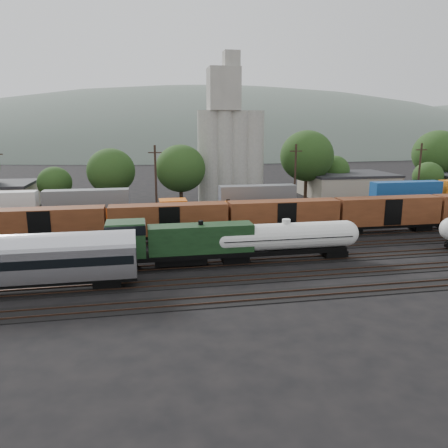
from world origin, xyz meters
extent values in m
plane|color=black|center=(0.00, 0.00, 0.00)|extent=(600.00, 600.00, 0.00)
cube|color=black|center=(0.00, -15.00, 0.04)|extent=(180.00, 3.20, 0.08)
cube|color=#382319|center=(0.00, -15.72, 0.12)|extent=(180.00, 0.08, 0.16)
cube|color=#382319|center=(0.00, -14.28, 0.12)|extent=(180.00, 0.08, 0.16)
cube|color=black|center=(0.00, -10.00, 0.04)|extent=(180.00, 3.20, 0.08)
cube|color=#382319|center=(0.00, -10.72, 0.12)|extent=(180.00, 0.08, 0.16)
cube|color=#382319|center=(0.00, -9.28, 0.12)|extent=(180.00, 0.08, 0.16)
cube|color=black|center=(0.00, -5.00, 0.04)|extent=(180.00, 3.20, 0.08)
cube|color=#382319|center=(0.00, -5.72, 0.12)|extent=(180.00, 0.08, 0.16)
cube|color=#382319|center=(0.00, -4.28, 0.12)|extent=(180.00, 0.08, 0.16)
cube|color=black|center=(0.00, 0.00, 0.04)|extent=(180.00, 3.20, 0.08)
cube|color=#382319|center=(0.00, -0.72, 0.12)|extent=(180.00, 0.08, 0.16)
cube|color=#382319|center=(0.00, 0.72, 0.12)|extent=(180.00, 0.08, 0.16)
cube|color=black|center=(0.00, 5.00, 0.04)|extent=(180.00, 3.20, 0.08)
cube|color=#382319|center=(0.00, 4.28, 0.12)|extent=(180.00, 0.08, 0.16)
cube|color=#382319|center=(0.00, 5.72, 0.12)|extent=(180.00, 0.08, 0.16)
cube|color=black|center=(0.00, 10.00, 0.04)|extent=(180.00, 3.20, 0.08)
cube|color=#382319|center=(0.00, 9.28, 0.12)|extent=(180.00, 0.08, 0.16)
cube|color=#382319|center=(0.00, 10.72, 0.12)|extent=(180.00, 0.08, 0.16)
cube|color=black|center=(0.00, 15.00, 0.04)|extent=(180.00, 3.20, 0.08)
cube|color=#382319|center=(0.00, 14.28, 0.12)|extent=(180.00, 0.08, 0.16)
cube|color=#382319|center=(0.00, 15.72, 0.12)|extent=(180.00, 0.08, 0.16)
cube|color=black|center=(-10.58, -5.00, 1.41)|extent=(18.73, 3.20, 0.44)
cube|color=black|center=(-10.58, -5.00, 0.92)|extent=(5.51, 2.42, 0.88)
cube|color=#153217|center=(-8.33, -5.00, 3.12)|extent=(11.24, 2.64, 2.97)
cube|color=#153217|center=(-16.20, -5.00, 3.45)|extent=(3.97, 3.20, 3.64)
cube|color=black|center=(-16.20, -5.00, 4.61)|extent=(4.08, 3.31, 0.99)
cube|color=#153217|center=(-18.82, -5.00, 2.62)|extent=(1.76, 2.64, 1.98)
cylinder|color=black|center=(-8.33, -5.00, 4.77)|extent=(0.55, 0.55, 0.55)
cube|color=black|center=(-16.57, -5.00, 0.70)|extent=(2.86, 2.20, 0.77)
cube|color=black|center=(-4.59, -5.00, 0.70)|extent=(2.86, 2.20, 0.77)
cylinder|color=silver|center=(1.25, -5.00, 2.90)|extent=(14.34, 2.95, 2.95)
sphere|color=silver|center=(-5.93, -5.00, 2.90)|extent=(2.95, 2.95, 2.95)
sphere|color=silver|center=(8.42, -5.00, 2.90)|extent=(2.95, 2.95, 2.95)
cylinder|color=silver|center=(1.25, -5.00, 4.58)|extent=(0.92, 0.92, 0.51)
cube|color=black|center=(1.25, -5.00, 2.90)|extent=(14.67, 3.10, 0.08)
cube|color=black|center=(1.25, -5.00, 1.27)|extent=(13.86, 2.24, 0.51)
cube|color=black|center=(-4.62, -5.00, 0.66)|extent=(2.65, 2.04, 0.71)
cube|color=black|center=(7.12, -5.00, 0.66)|extent=(2.65, 2.04, 0.71)
cube|color=silver|center=(-26.72, -10.00, 2.71)|extent=(23.17, 2.80, 2.90)
cylinder|color=silver|center=(-26.72, -10.00, 4.16)|extent=(23.17, 2.80, 2.80)
cube|color=black|center=(-26.72, -10.00, 3.06)|extent=(22.70, 2.86, 0.81)
cube|color=black|center=(-26.72, -10.00, 1.17)|extent=(23.17, 2.51, 0.39)
cube|color=black|center=(-17.92, -10.00, 0.63)|extent=(2.51, 1.93, 0.68)
cube|color=black|center=(-4.56, 10.00, 1.34)|extent=(18.72, 3.02, 0.42)
cube|color=black|center=(-4.56, 10.00, 0.88)|extent=(5.20, 2.29, 0.83)
cube|color=#DA5E13|center=(-2.32, 10.00, 2.96)|extent=(11.23, 2.50, 2.81)
cube|color=#DA5E13|center=(-10.18, 10.00, 3.27)|extent=(3.74, 3.02, 3.43)
cube|color=black|center=(-10.18, 10.00, 4.36)|extent=(3.85, 3.12, 0.94)
cube|color=#DA5E13|center=(-12.80, 10.00, 2.49)|extent=(1.66, 2.50, 1.87)
cylinder|color=black|center=(-2.32, 10.00, 4.52)|extent=(0.52, 0.52, 0.52)
cube|color=black|center=(-10.55, 10.00, 0.67)|extent=(2.70, 2.08, 0.73)
cube|color=black|center=(1.43, 10.00, 0.67)|extent=(2.70, 2.08, 0.73)
cube|color=black|center=(-26.51, 5.00, 1.20)|extent=(15.00, 2.60, 0.40)
cube|color=#592B15|center=(-26.51, 5.00, 3.30)|extent=(15.00, 2.90, 3.80)
cube|color=black|center=(-11.11, 5.00, 1.20)|extent=(15.00, 2.60, 0.40)
cube|color=#592B15|center=(-11.11, 5.00, 3.30)|extent=(15.00, 2.90, 3.80)
cube|color=black|center=(4.29, 5.00, 1.20)|extent=(15.00, 2.60, 0.40)
cube|color=#592B15|center=(4.29, 5.00, 3.30)|extent=(15.00, 2.90, 3.80)
cube|color=black|center=(19.69, 5.00, 1.20)|extent=(15.00, 2.60, 0.40)
cube|color=#592B15|center=(19.69, 5.00, 3.30)|extent=(15.00, 2.90, 3.80)
cube|color=black|center=(0.00, 15.00, 0.50)|extent=(160.00, 2.60, 0.60)
cube|color=#BE4713|center=(-22.24, 15.00, 2.10)|extent=(12.00, 2.40, 2.60)
cube|color=#595C5F|center=(-22.24, 15.00, 4.70)|extent=(12.00, 2.40, 2.60)
cube|color=navy|center=(-9.44, 15.00, 2.10)|extent=(12.00, 2.40, 2.60)
cube|color=silver|center=(3.36, 15.00, 2.10)|extent=(12.00, 2.40, 2.60)
cube|color=#55575A|center=(3.36, 15.00, 4.70)|extent=(12.00, 2.40, 2.60)
cube|color=slate|center=(16.16, 15.00, 2.10)|extent=(12.00, 2.40, 2.60)
cube|color=maroon|center=(28.96, 15.00, 2.10)|extent=(12.00, 2.40, 2.60)
cube|color=navy|center=(28.96, 15.00, 4.70)|extent=(12.00, 2.40, 2.60)
cylinder|color=#9E9B91|center=(-1.00, 36.00, 9.00)|extent=(4.40, 4.40, 18.00)
cylinder|color=#9E9B91|center=(2.00, 36.00, 9.00)|extent=(4.40, 4.40, 18.00)
cylinder|color=#9E9B91|center=(5.00, 36.00, 9.00)|extent=(4.40, 4.40, 18.00)
cylinder|color=#9E9B91|center=(8.00, 36.00, 9.00)|extent=(4.40, 4.40, 18.00)
cube|color=#9E9B91|center=(2.00, 36.00, 22.00)|extent=(6.00, 5.00, 8.00)
cube|color=#9E9B91|center=(3.50, 36.00, 27.00)|extent=(3.00, 3.00, 4.00)
cube|color=#9E937F|center=(30.00, 38.00, 2.30)|extent=(18.00, 14.00, 4.60)
cube|color=#232326|center=(30.00, 38.00, 4.85)|extent=(18.36, 14.28, 0.50)
cylinder|color=black|center=(-29.82, 33.26, 1.13)|extent=(0.70, 0.70, 2.27)
ellipsoid|color=#254318|center=(-29.82, 33.26, 4.94)|extent=(6.16, 6.16, 5.83)
cylinder|color=black|center=(-19.69, 32.05, 1.60)|extent=(0.70, 0.70, 3.21)
ellipsoid|color=#254318|center=(-19.69, 32.05, 6.99)|extent=(8.71, 8.71, 8.25)
cylinder|color=black|center=(-7.10, 30.65, 1.70)|extent=(0.70, 0.70, 3.39)
ellipsoid|color=#254318|center=(-7.10, 30.65, 7.39)|extent=(9.20, 9.20, 8.72)
cylinder|color=black|center=(6.42, 39.88, 1.28)|extent=(0.70, 0.70, 2.55)
ellipsoid|color=#254318|center=(6.42, 39.88, 5.57)|extent=(6.93, 6.93, 6.57)
cylinder|color=black|center=(20.02, 37.22, 2.06)|extent=(0.70, 0.70, 4.11)
ellipsoid|color=#254318|center=(20.02, 37.22, 8.96)|extent=(11.16, 11.16, 10.57)
cylinder|color=black|center=(27.99, 40.86, 1.26)|extent=(0.70, 0.70, 2.52)
ellipsoid|color=#254318|center=(27.99, 40.86, 5.48)|extent=(6.83, 6.83, 6.47)
cylinder|color=black|center=(44.11, 30.58, 1.13)|extent=(0.70, 0.70, 2.26)
ellipsoid|color=#254318|center=(44.11, 30.58, 4.92)|extent=(6.14, 6.14, 5.81)
cylinder|color=black|center=(52.67, 39.81, 2.05)|extent=(0.70, 0.70, 4.09)
ellipsoid|color=#254318|center=(52.67, 39.81, 8.92)|extent=(11.11, 11.11, 10.53)
cylinder|color=black|center=(-12.00, 22.00, 6.00)|extent=(0.36, 0.36, 12.00)
cube|color=black|center=(-12.00, 22.00, 10.80)|extent=(2.20, 0.18, 0.18)
cylinder|color=black|center=(12.00, 22.00, 6.00)|extent=(0.36, 0.36, 12.00)
cube|color=black|center=(12.00, 22.00, 10.80)|extent=(2.20, 0.18, 0.18)
cylinder|color=black|center=(36.00, 22.00, 6.00)|extent=(0.36, 0.36, 12.00)
cube|color=black|center=(36.00, 22.00, 10.80)|extent=(2.20, 0.18, 0.18)
ellipsoid|color=#59665B|center=(40.00, 260.00, -22.75)|extent=(520.00, 286.00, 130.00)
camera|label=1|loc=(-14.49, -50.16, 14.78)|focal=35.00mm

